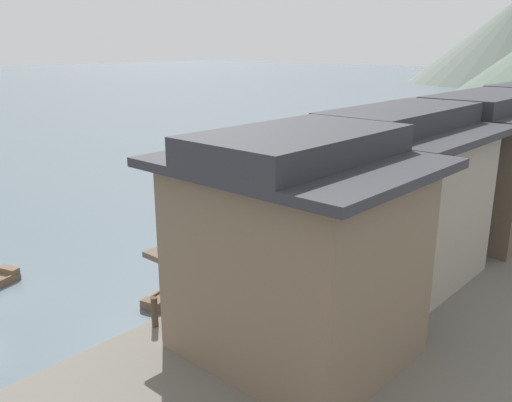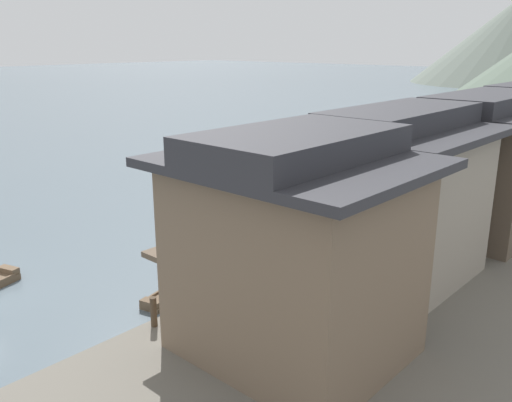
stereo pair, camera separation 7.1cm
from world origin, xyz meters
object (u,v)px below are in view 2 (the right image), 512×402
house_waterfront_tall (480,164)px  boat_moored_nearest (424,186)px  boat_midriver_upstream (509,154)px  mooring_post_dock_mid (346,228)px  mooring_post_dock_far (444,186)px  boat_midriver_drifting (424,139)px  house_waterfront_second (396,197)px  house_waterfront_nearest (294,248)px  mooring_post_dock_near (154,312)px  boat_moored_far (416,163)px  boat_moored_second (186,284)px

house_waterfront_tall → boat_moored_nearest: bearing=128.2°
boat_midriver_upstream → mooring_post_dock_mid: mooring_post_dock_mid is taller
mooring_post_dock_far → boat_midriver_drifting: bearing=118.3°
house_waterfront_second → house_waterfront_tall: 7.36m
boat_midriver_upstream → house_waterfront_second: 30.24m
boat_moored_nearest → house_waterfront_nearest: 22.46m
mooring_post_dock_near → boat_moored_far: bearing=101.5°
boat_moored_nearest → boat_midriver_drifting: 18.25m
boat_moored_far → boat_moored_second: bearing=-82.5°
boat_moored_second → house_waterfront_nearest: house_waterfront_nearest is taller
house_waterfront_second → boat_midriver_drifting: bearing=113.6°
house_waterfront_second → boat_moored_second: bearing=-141.2°
boat_moored_far → boat_moored_nearest: bearing=-59.5°
house_waterfront_nearest → boat_moored_second: bearing=166.5°
boat_midriver_upstream → mooring_post_dock_far: (1.95, -17.26, 0.97)m
boat_midriver_upstream → house_waterfront_second: (5.37, -29.54, 3.57)m
boat_moored_far → mooring_post_dock_mid: 19.65m
boat_midriver_upstream → house_waterfront_nearest: size_ratio=0.59×
boat_moored_far → house_waterfront_second: (9.34, -20.97, 3.57)m
boat_moored_second → boat_midriver_upstream: (0.56, 34.32, 0.02)m
boat_moored_second → boat_midriver_drifting: bearing=102.1°
boat_moored_far → house_waterfront_tall: 16.99m
house_waterfront_nearest → mooring_post_dock_far: house_waterfront_nearest is taller
boat_midriver_upstream → house_waterfront_nearest: bearing=-80.8°
boat_moored_second → boat_moored_far: (-3.41, 25.74, 0.02)m
boat_moored_far → house_waterfront_second: bearing=-66.0°
mooring_post_dock_mid → boat_midriver_upstream: bearing=94.1°
house_waterfront_second → house_waterfront_tall: bearing=88.5°
boat_moored_nearest → mooring_post_dock_far: 3.72m
boat_moored_second → boat_midriver_upstream: size_ratio=1.13×
house_waterfront_tall → mooring_post_dock_near: bearing=-103.1°
boat_moored_second → boat_moored_far: bearing=97.5°
house_waterfront_nearest → boat_midriver_upstream: bearing=99.2°
boat_moored_far → mooring_post_dock_near: 29.71m
boat_midriver_upstream → house_waterfront_tall: bearing=-75.9°
mooring_post_dock_far → boat_moored_nearest: bearing=131.5°
boat_moored_second → house_waterfront_nearest: (6.36, -1.53, 3.60)m
boat_midriver_upstream → mooring_post_dock_far: bearing=-83.6°
boat_moored_far → house_waterfront_nearest: house_waterfront_nearest is taller
boat_moored_second → mooring_post_dock_near: size_ratio=4.81×
boat_moored_nearest → house_waterfront_second: 16.45m
boat_midriver_upstream → house_waterfront_nearest: 36.49m
boat_midriver_drifting → house_waterfront_nearest: size_ratio=0.66×
boat_moored_far → mooring_post_dock_near: size_ratio=4.28×
boat_midriver_drifting → boat_midriver_upstream: 8.56m
boat_moored_nearest → house_waterfront_second: house_waterfront_second is taller
boat_moored_far → mooring_post_dock_mid: mooring_post_dock_mid is taller
boat_moored_nearest → mooring_post_dock_far: size_ratio=4.80×
boat_midriver_drifting → mooring_post_dock_far: bearing=-61.7°
house_waterfront_tall → mooring_post_dock_far: size_ratio=9.13×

